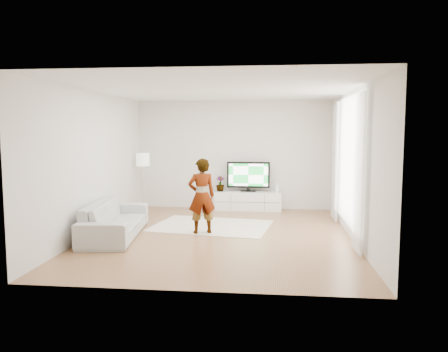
# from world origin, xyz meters

# --- Properties ---
(floor) EXTENTS (6.00, 6.00, 0.00)m
(floor) POSITION_xyz_m (0.00, 0.00, 0.00)
(floor) COLOR #A9784C
(floor) RESTS_ON ground
(ceiling) EXTENTS (6.00, 6.00, 0.00)m
(ceiling) POSITION_xyz_m (0.00, 0.00, 2.80)
(ceiling) COLOR white
(ceiling) RESTS_ON wall_back
(wall_left) EXTENTS (0.02, 6.00, 2.80)m
(wall_left) POSITION_xyz_m (-2.50, 0.00, 1.40)
(wall_left) COLOR silver
(wall_left) RESTS_ON floor
(wall_right) EXTENTS (0.02, 6.00, 2.80)m
(wall_right) POSITION_xyz_m (2.50, 0.00, 1.40)
(wall_right) COLOR silver
(wall_right) RESTS_ON floor
(wall_back) EXTENTS (5.00, 0.02, 2.80)m
(wall_back) POSITION_xyz_m (0.00, 3.00, 1.40)
(wall_back) COLOR silver
(wall_back) RESTS_ON floor
(wall_front) EXTENTS (5.00, 0.02, 2.80)m
(wall_front) POSITION_xyz_m (0.00, -3.00, 1.40)
(wall_front) COLOR silver
(wall_front) RESTS_ON floor
(window) EXTENTS (0.01, 2.60, 2.50)m
(window) POSITION_xyz_m (2.48, 0.30, 1.45)
(window) COLOR white
(window) RESTS_ON wall_right
(curtain_near) EXTENTS (0.04, 0.70, 2.60)m
(curtain_near) POSITION_xyz_m (2.40, -1.00, 1.35)
(curtain_near) COLOR white
(curtain_near) RESTS_ON floor
(curtain_far) EXTENTS (0.04, 0.70, 2.60)m
(curtain_far) POSITION_xyz_m (2.40, 1.60, 1.35)
(curtain_far) COLOR white
(curtain_far) RESTS_ON floor
(media_console) EXTENTS (1.69, 0.48, 0.48)m
(media_console) POSITION_xyz_m (0.41, 2.76, 0.24)
(media_console) COLOR white
(media_console) RESTS_ON floor
(television) EXTENTS (1.09, 0.21, 0.76)m
(television) POSITION_xyz_m (0.41, 2.79, 0.89)
(television) COLOR black
(television) RESTS_ON media_console
(game_console) EXTENTS (0.06, 0.15, 0.21)m
(game_console) POSITION_xyz_m (1.15, 2.76, 0.58)
(game_console) COLOR white
(game_console) RESTS_ON media_console
(potted_plant) EXTENTS (0.27, 0.27, 0.39)m
(potted_plant) POSITION_xyz_m (-0.31, 2.77, 0.67)
(potted_plant) COLOR #3F7238
(potted_plant) RESTS_ON media_console
(rug) EXTENTS (2.65, 2.10, 0.01)m
(rug) POSITION_xyz_m (-0.27, 0.79, 0.01)
(rug) COLOR white
(rug) RESTS_ON floor
(player) EXTENTS (0.63, 0.53, 1.48)m
(player) POSITION_xyz_m (-0.38, 0.10, 0.75)
(player) COLOR #334772
(player) RESTS_ON rug
(sofa) EXTENTS (1.14, 2.37, 0.67)m
(sofa) POSITION_xyz_m (-2.01, -0.29, 0.33)
(sofa) COLOR #B8B8B3
(sofa) RESTS_ON floor
(floor_lamp) EXTENTS (0.33, 0.33, 1.47)m
(floor_lamp) POSITION_xyz_m (-2.20, 2.29, 1.25)
(floor_lamp) COLOR silver
(floor_lamp) RESTS_ON floor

